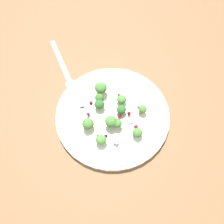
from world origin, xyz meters
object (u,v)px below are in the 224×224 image
object	(u,v)px
fork	(64,68)
plate	(112,116)
broccoli_floret_0	(99,105)
broccoli_floret_1	(111,121)
broccoli_floret_2	(143,109)

from	to	relation	value
fork	plate	bearing A→B (deg)	69.63
broccoli_floret_0	broccoli_floret_1	distance (cm)	5.30
broccoli_floret_1	fork	distance (cm)	21.23
plate	broccoli_floret_2	distance (cm)	7.31
broccoli_floret_1	broccoli_floret_2	world-z (taller)	broccoli_floret_1
plate	broccoli_floret_1	bearing A→B (deg)	23.29
broccoli_floret_2	fork	size ratio (longest dim) A/B	0.13
broccoli_floret_0	broccoli_floret_2	world-z (taller)	broccoli_floret_0
plate	broccoli_floret_0	distance (cm)	4.02
broccoli_floret_2	fork	bearing A→B (deg)	-96.44
broccoli_floret_2	fork	world-z (taller)	broccoli_floret_2
plate	fork	size ratio (longest dim) A/B	1.69
broccoli_floret_0	fork	world-z (taller)	broccoli_floret_0
broccoli_floret_0	fork	bearing A→B (deg)	-113.89
broccoli_floret_1	broccoli_floret_2	size ratio (longest dim) A/B	1.42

